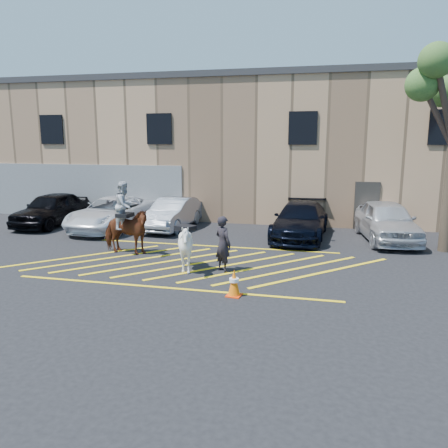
% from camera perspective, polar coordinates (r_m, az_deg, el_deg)
% --- Properties ---
extents(ground, '(90.00, 90.00, 0.00)m').
position_cam_1_polar(ground, '(14.94, -3.43, -4.90)').
color(ground, black).
rests_on(ground, ground).
extents(car_black_suv, '(1.88, 4.65, 1.58)m').
position_cam_1_polar(car_black_suv, '(22.64, -21.60, 1.84)').
color(car_black_suv, black).
rests_on(car_black_suv, ground).
extents(car_white_pickup, '(2.83, 5.47, 1.47)m').
position_cam_1_polar(car_white_pickup, '(20.78, -14.35, 1.37)').
color(car_white_pickup, white).
rests_on(car_white_pickup, ground).
extents(car_silver_sedan, '(1.74, 4.40, 1.42)m').
position_cam_1_polar(car_silver_sedan, '(20.37, -6.68, 1.38)').
color(car_silver_sedan, '#979BA5').
rests_on(car_silver_sedan, ground).
extents(car_blue_suv, '(2.39, 5.20, 1.47)m').
position_cam_1_polar(car_blue_suv, '(18.67, 9.96, 0.49)').
color(car_blue_suv, black).
rests_on(car_blue_suv, ground).
extents(car_white_suv, '(2.55, 5.02, 1.64)m').
position_cam_1_polar(car_white_suv, '(19.00, 20.48, 0.39)').
color(car_white_suv, silver).
rests_on(car_white_suv, ground).
extents(handler, '(0.77, 0.73, 1.76)m').
position_cam_1_polar(handler, '(13.62, -0.12, -2.62)').
color(handler, black).
rests_on(handler, ground).
extents(warehouse, '(32.42, 10.20, 7.30)m').
position_cam_1_polar(warehouse, '(26.09, 4.07, 10.00)').
color(warehouse, tan).
rests_on(warehouse, ground).
extents(hatching_zone, '(12.60, 5.12, 0.01)m').
position_cam_1_polar(hatching_zone, '(14.66, -3.76, -5.19)').
color(hatching_zone, yellow).
rests_on(hatching_zone, ground).
extents(mounted_bay, '(2.08, 1.13, 2.63)m').
position_cam_1_polar(mounted_bay, '(16.05, -12.77, -0.14)').
color(mounted_bay, maroon).
rests_on(mounted_bay, ground).
extents(saddled_white, '(1.73, 1.82, 1.57)m').
position_cam_1_polar(saddled_white, '(13.67, -5.02, -2.98)').
color(saddled_white, white).
rests_on(saddled_white, ground).
extents(traffic_cone, '(0.43, 0.43, 0.73)m').
position_cam_1_polar(traffic_cone, '(11.62, 1.32, -7.67)').
color(traffic_cone, '#FF370A').
rests_on(traffic_cone, ground).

